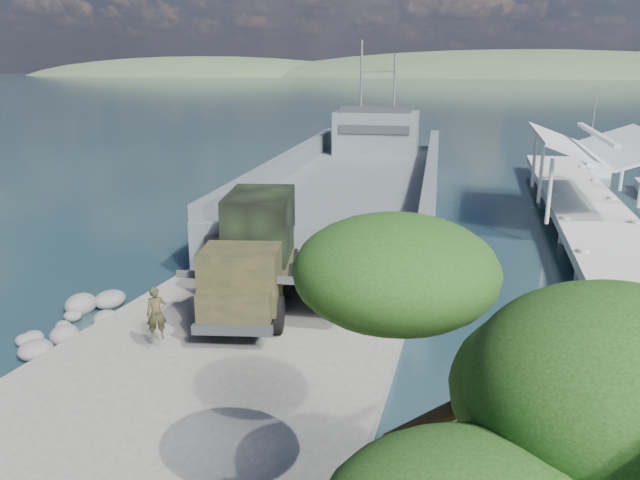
# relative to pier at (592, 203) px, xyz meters

# --- Properties ---
(ground) EXTENTS (1400.00, 1400.00, 0.00)m
(ground) POSITION_rel_pier_xyz_m (-13.00, -18.77, -1.60)
(ground) COLOR #1A333F
(ground) RESTS_ON ground
(boat_ramp) EXTENTS (10.00, 18.00, 0.50)m
(boat_ramp) POSITION_rel_pier_xyz_m (-13.00, -19.77, -1.35)
(boat_ramp) COLOR slate
(boat_ramp) RESTS_ON ground
(shoreline_rocks) EXTENTS (3.20, 5.60, 0.90)m
(shoreline_rocks) POSITION_rel_pier_xyz_m (-19.20, -18.27, -1.60)
(shoreline_rocks) COLOR slate
(shoreline_rocks) RESTS_ON ground
(distant_headlands) EXTENTS (1000.00, 240.00, 48.00)m
(distant_headlands) POSITION_rel_pier_xyz_m (37.00, 541.23, -1.60)
(distant_headlands) COLOR #3D5434
(distant_headlands) RESTS_ON ground
(pier) EXTENTS (6.40, 44.00, 6.10)m
(pier) POSITION_rel_pier_xyz_m (0.00, 0.00, 0.00)
(pier) COLOR #AFAEA5
(pier) RESTS_ON ground
(landing_craft) EXTENTS (11.95, 39.27, 11.52)m
(landing_craft) POSITION_rel_pier_xyz_m (-13.42, 3.73, -0.66)
(landing_craft) COLOR #4F595D
(landing_craft) RESTS_ON ground
(military_truck) EXTENTS (3.87, 8.20, 3.66)m
(military_truck) POSITION_rel_pier_xyz_m (-13.51, -15.36, 0.72)
(military_truck) COLOR black
(military_truck) RESTS_ON boat_ramp
(soldier) EXTENTS (0.70, 0.65, 1.60)m
(soldier) POSITION_rel_pier_xyz_m (-14.85, -20.05, -0.30)
(soldier) COLOR black
(soldier) RESTS_ON boat_ramp
(sailboat_far) EXTENTS (2.76, 6.24, 7.34)m
(sailboat_far) POSITION_rel_pier_xyz_m (3.03, 20.98, -1.21)
(sailboat_far) COLOR silver
(sailboat_far) RESTS_ON ground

